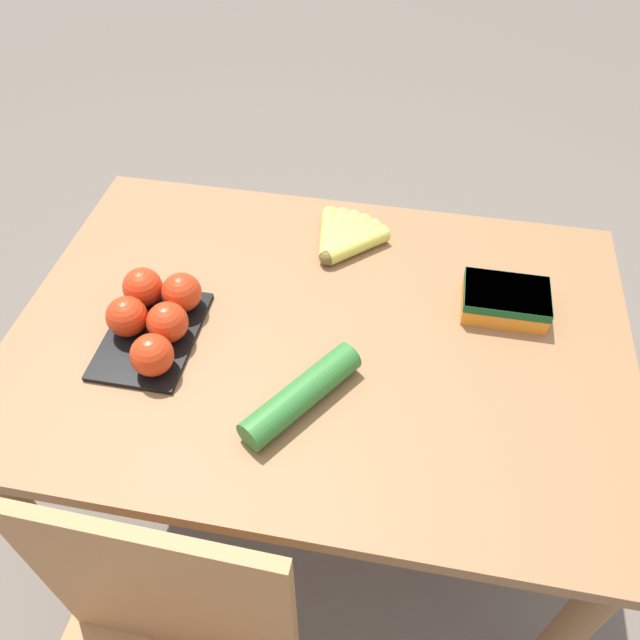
# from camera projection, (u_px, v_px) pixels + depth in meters

# --- Properties ---
(ground_plane) EXTENTS (12.00, 12.00, 0.00)m
(ground_plane) POSITION_uv_depth(u_px,v_px,m) (320.00, 504.00, 1.72)
(ground_plane) COLOR #665B51
(dining_table) EXTENTS (1.17, 0.82, 0.72)m
(dining_table) POSITION_uv_depth(u_px,v_px,m) (320.00, 366.00, 1.27)
(dining_table) COLOR olive
(dining_table) RESTS_ON ground_plane
(banana_bunch) EXTENTS (0.16, 0.17, 0.04)m
(banana_bunch) POSITION_uv_depth(u_px,v_px,m) (343.00, 239.00, 1.34)
(banana_bunch) COLOR brown
(banana_bunch) RESTS_ON dining_table
(tomato_pack) EXTENTS (0.17, 0.25, 0.09)m
(tomato_pack) POSITION_uv_depth(u_px,v_px,m) (154.00, 317.00, 1.16)
(tomato_pack) COLOR black
(tomato_pack) RESTS_ON dining_table
(carrot_bag) EXTENTS (0.16, 0.11, 0.05)m
(carrot_bag) POSITION_uv_depth(u_px,v_px,m) (506.00, 299.00, 1.20)
(carrot_bag) COLOR orange
(carrot_bag) RESTS_ON dining_table
(cucumber_near) EXTENTS (0.18, 0.23, 0.05)m
(cucumber_near) POSITION_uv_depth(u_px,v_px,m) (300.00, 394.00, 1.06)
(cucumber_near) COLOR #2D702D
(cucumber_near) RESTS_ON dining_table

